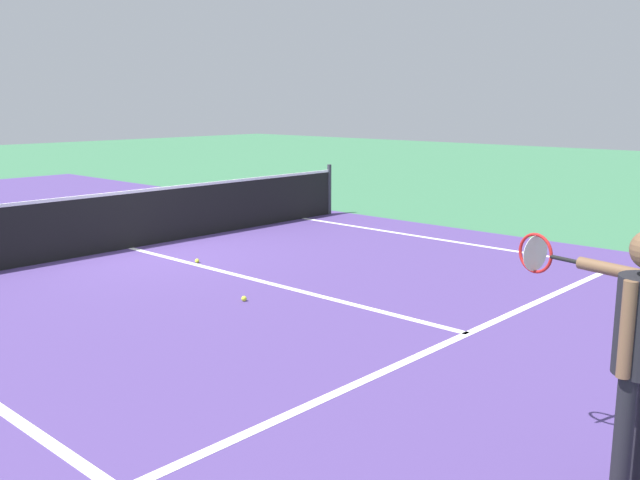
{
  "coord_description": "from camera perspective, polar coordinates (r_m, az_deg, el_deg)",
  "views": [
    {
      "loc": [
        -6.17,
        -10.01,
        2.38
      ],
      "look_at": [
        -1.05,
        -5.26,
        1.0
      ],
      "focal_mm": 39.23,
      "sensor_mm": 36.0,
      "label": 1
    }
  ],
  "objects": [
    {
      "name": "ground_plane",
      "position": [
        12.0,
        -15.2,
        -0.65
      ],
      "size": [
        60.0,
        60.0,
        0.0
      ],
      "primitive_type": "plane",
      "color": "#38724C"
    },
    {
      "name": "tennis_ball_mid_court",
      "position": [
        8.57,
        -6.22,
        -4.78
      ],
      "size": [
        0.07,
        0.07,
        0.07
      ],
      "primitive_type": "sphere",
      "color": "#CCE033",
      "rests_on": "ground_plane"
    },
    {
      "name": "line_sideline_left",
      "position": [
        5.14,
        -18.77,
        -17.02
      ],
      "size": [
        0.1,
        11.89,
        0.01
      ],
      "primitive_type": "cube",
      "color": "white",
      "rests_on": "ground_plane"
    },
    {
      "name": "line_service_near",
      "position": [
        7.53,
        11.96,
        -7.47
      ],
      "size": [
        8.22,
        0.1,
        0.01
      ],
      "primitive_type": "cube",
      "color": "white",
      "rests_on": "ground_plane"
    },
    {
      "name": "court_surface_inbounds",
      "position": [
        12.0,
        -15.2,
        -0.65
      ],
      "size": [
        10.62,
        24.4,
        0.0
      ],
      "primitive_type": "cube",
      "color": "#4C387A",
      "rests_on": "ground_plane"
    },
    {
      "name": "line_sideline_right",
      "position": [
        11.3,
        20.78,
        -1.68
      ],
      "size": [
        0.1,
        11.89,
        0.01
      ],
      "primitive_type": "cube",
      "color": "white",
      "rests_on": "ground_plane"
    },
    {
      "name": "line_center_service",
      "position": [
        9.49,
        -4.84,
        -3.36
      ],
      "size": [
        0.1,
        6.4,
        0.01
      ],
      "primitive_type": "cube",
      "color": "white",
      "rests_on": "ground_plane"
    },
    {
      "name": "player_near",
      "position": [
        4.48,
        24.54,
        -7.16
      ],
      "size": [
        0.69,
        1.16,
        1.68
      ],
      "color": "black",
      "rests_on": "ground_plane"
    },
    {
      "name": "net",
      "position": [
        11.91,
        -15.32,
        1.67
      ],
      "size": [
        9.93,
        0.09,
        1.07
      ],
      "color": "#33383D",
      "rests_on": "ground_plane"
    },
    {
      "name": "tennis_ball_near_net",
      "position": [
        10.68,
        -9.99,
        -1.68
      ],
      "size": [
        0.07,
        0.07,
        0.07
      ],
      "primitive_type": "sphere",
      "color": "#CCE033",
      "rests_on": "ground_plane"
    }
  ]
}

